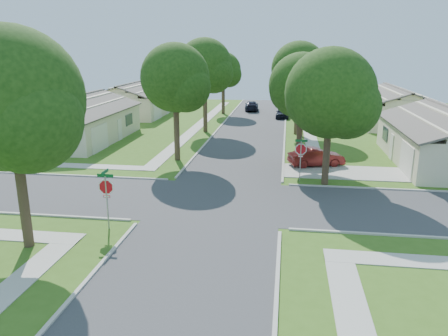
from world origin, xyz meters
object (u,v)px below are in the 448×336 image
(tree_e_near, at_px, (302,89))
(house_nw_near, at_px, (76,124))
(tree_e_far, at_px, (297,68))
(car_driveway, at_px, (316,157))
(car_curb_west, at_px, (252,106))
(tree_w_far, at_px, (224,71))
(tree_sw_corner, at_px, (13,106))
(car_curb_east, at_px, (283,112))
(tree_e_mid, at_px, (299,72))
(stop_sign_ne, at_px, (301,151))
(house_nw_far, at_px, (136,103))
(tree_w_near, at_px, (176,81))
(house_ne_far, at_px, (395,111))
(tree_w_mid, at_px, (205,68))
(stop_sign_sw, at_px, (106,189))
(tree_ne_corner, at_px, (331,97))

(tree_e_near, bearing_deg, house_nw_near, 163.89)
(tree_e_far, height_order, house_nw_near, tree_e_far)
(car_driveway, bearing_deg, car_curb_west, -4.26)
(tree_w_far, distance_m, car_driveway, 27.88)
(tree_sw_corner, relative_size, car_curb_east, 2.42)
(tree_e_mid, xyz_separation_m, car_driveway, (1.24, -12.31, -5.58))
(stop_sign_ne, distance_m, tree_e_far, 29.57)
(tree_e_far, distance_m, house_nw_far, 21.31)
(tree_e_far, height_order, tree_w_far, tree_e_far)
(tree_w_near, height_order, house_ne_far, tree_w_near)
(tree_w_far, height_order, house_ne_far, tree_w_far)
(tree_e_far, height_order, tree_w_near, tree_w_near)
(tree_e_mid, distance_m, tree_w_mid, 9.40)
(stop_sign_ne, height_order, tree_e_near, tree_e_near)
(tree_e_near, xyz_separation_m, tree_sw_corner, (-12.19, -16.00, 0.62))
(tree_e_far, xyz_separation_m, car_curb_east, (-1.55, -2.48, -5.31))
(stop_sign_ne, height_order, car_curb_west, stop_sign_ne)
(tree_e_mid, relative_size, tree_w_near, 1.03)
(stop_sign_sw, distance_m, house_ne_far, 39.55)
(car_curb_east, bearing_deg, tree_ne_corner, -80.24)
(car_driveway, bearing_deg, tree_w_mid, 22.56)
(tree_w_mid, relative_size, tree_sw_corner, 1.00)
(stop_sign_sw, relative_size, house_ne_far, 0.22)
(tree_w_near, bearing_deg, car_curb_west, 83.11)
(tree_ne_corner, height_order, car_curb_east, tree_ne_corner)
(tree_e_mid, relative_size, tree_w_far, 1.15)
(stop_sign_sw, relative_size, tree_sw_corner, 0.31)
(tree_e_near, bearing_deg, car_curb_east, 93.94)
(tree_w_near, height_order, car_curb_west, tree_w_near)
(house_nw_far, relative_size, car_curb_west, 3.03)
(tree_e_near, relative_size, tree_e_far, 0.95)
(tree_w_near, bearing_deg, tree_w_far, 90.01)
(tree_e_near, bearing_deg, tree_e_far, 90.00)
(tree_w_near, distance_m, car_curb_east, 24.46)
(tree_sw_corner, bearing_deg, stop_sign_sw, 39.97)
(tree_e_mid, xyz_separation_m, tree_sw_corner, (-12.19, -28.00, 0.01))
(tree_w_near, xyz_separation_m, tree_ne_corner, (11.00, -4.80, -0.52))
(tree_e_far, bearing_deg, tree_w_far, -180.00)
(stop_sign_sw, bearing_deg, car_driveway, 51.39)
(tree_ne_corner, height_order, car_curb_west, tree_ne_corner)
(stop_sign_sw, relative_size, house_nw_near, 0.22)
(tree_sw_corner, bearing_deg, house_nw_far, 102.38)
(house_nw_near, height_order, car_curb_east, house_nw_near)
(tree_ne_corner, relative_size, car_curb_east, 2.20)
(house_nw_far, bearing_deg, house_ne_far, -5.36)
(stop_sign_ne, distance_m, tree_w_near, 11.07)
(tree_w_mid, height_order, car_driveway, tree_w_mid)
(tree_ne_corner, distance_m, car_driveway, 6.67)
(stop_sign_sw, bearing_deg, tree_e_far, 76.27)
(tree_e_far, relative_size, tree_sw_corner, 0.91)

